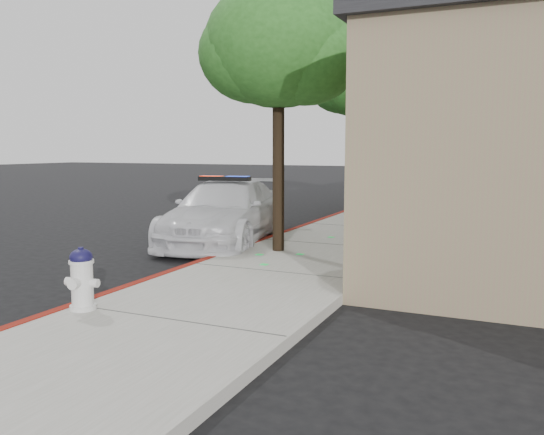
{
  "coord_description": "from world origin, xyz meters",
  "views": [
    {
      "loc": [
        5.52,
        -8.6,
        2.23
      ],
      "look_at": [
        0.82,
        1.81,
        0.82
      ],
      "focal_mm": 37.33,
      "sensor_mm": 36.0,
      "label": 1
    }
  ],
  "objects_px": {
    "street_tree_near": "(279,50)",
    "street_tree_far": "(390,95)",
    "street_tree_mid": "(358,80)",
    "fire_hydrant": "(82,278)",
    "police_car": "(225,212)"
  },
  "relations": [
    {
      "from": "street_tree_near",
      "to": "street_tree_far",
      "type": "xyz_separation_m",
      "value": [
        -0.22,
        10.75,
        0.05
      ]
    },
    {
      "from": "street_tree_near",
      "to": "street_tree_mid",
      "type": "xyz_separation_m",
      "value": [
        -0.23,
        6.49,
        0.12
      ]
    },
    {
      "from": "fire_hydrant",
      "to": "street_tree_far",
      "type": "height_order",
      "value": "street_tree_far"
    },
    {
      "from": "fire_hydrant",
      "to": "street_tree_far",
      "type": "relative_size",
      "value": 0.15
    },
    {
      "from": "street_tree_near",
      "to": "street_tree_mid",
      "type": "relative_size",
      "value": 0.98
    },
    {
      "from": "police_car",
      "to": "street_tree_far",
      "type": "height_order",
      "value": "street_tree_far"
    },
    {
      "from": "street_tree_mid",
      "to": "street_tree_near",
      "type": "bearing_deg",
      "value": -87.98
    },
    {
      "from": "street_tree_mid",
      "to": "street_tree_far",
      "type": "xyz_separation_m",
      "value": [
        0.01,
        4.27,
        -0.07
      ]
    },
    {
      "from": "street_tree_mid",
      "to": "street_tree_far",
      "type": "height_order",
      "value": "street_tree_mid"
    },
    {
      "from": "fire_hydrant",
      "to": "street_tree_far",
      "type": "bearing_deg",
      "value": 78.81
    },
    {
      "from": "police_car",
      "to": "street_tree_near",
      "type": "relative_size",
      "value": 1.0
    },
    {
      "from": "street_tree_far",
      "to": "police_car",
      "type": "bearing_deg",
      "value": -99.68
    },
    {
      "from": "police_car",
      "to": "street_tree_far",
      "type": "distance_m",
      "value": 10.37
    },
    {
      "from": "street_tree_near",
      "to": "street_tree_mid",
      "type": "distance_m",
      "value": 6.49
    },
    {
      "from": "fire_hydrant",
      "to": "street_tree_mid",
      "type": "bearing_deg",
      "value": 78.35
    }
  ]
}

